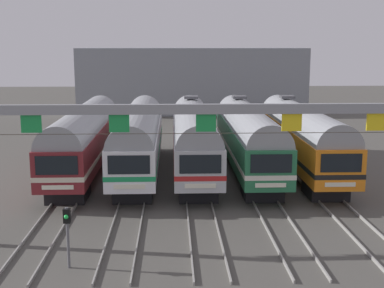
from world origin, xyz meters
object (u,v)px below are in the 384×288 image
object	(u,v)px
commuter_train_green	(248,136)
yard_signal_mast	(67,226)
commuter_train_stainless	(194,136)
commuter_train_orange	(301,135)
commuter_train_maroon	(84,137)
catenary_gantry	(206,132)
commuter_train_white	(139,136)

from	to	relation	value
commuter_train_green	yard_signal_mast	distance (m)	18.86
yard_signal_mast	commuter_train_green	bearing A→B (deg)	59.11
yard_signal_mast	commuter_train_stainless	bearing A→B (deg)	70.25
commuter_train_green	commuter_train_orange	bearing A→B (deg)	0.00
commuter_train_maroon	commuter_train_orange	world-z (taller)	commuter_train_orange
commuter_train_maroon	commuter_train_orange	size ratio (longest dim) A/B	1.00
commuter_train_stainless	commuter_train_green	world-z (taller)	same
commuter_train_green	catenary_gantry	distance (m)	14.27
commuter_train_orange	catenary_gantry	xyz separation A→B (m)	(-7.74, -13.50, 2.53)
commuter_train_maroon	commuter_train_stainless	xyz separation A→B (m)	(7.74, 0.00, 0.00)
commuter_train_white	commuter_train_green	world-z (taller)	commuter_train_green
commuter_train_green	yard_signal_mast	size ratio (longest dim) A/B	6.95
commuter_train_stainless	yard_signal_mast	size ratio (longest dim) A/B	6.95
catenary_gantry	yard_signal_mast	xyz separation A→B (m)	(-5.80, -2.67, -3.40)
commuter_train_green	catenary_gantry	xyz separation A→B (m)	(-3.87, -13.50, 2.53)
commuter_train_maroon	yard_signal_mast	size ratio (longest dim) A/B	6.95
commuter_train_white	catenary_gantry	distance (m)	14.27
commuter_train_white	commuter_train_green	distance (m)	7.74
commuter_train_stainless	commuter_train_orange	size ratio (longest dim) A/B	1.00
commuter_train_orange	catenary_gantry	bearing A→B (deg)	-119.83
catenary_gantry	commuter_train_orange	bearing A→B (deg)	60.17
commuter_train_white	commuter_train_orange	size ratio (longest dim) A/B	1.00
commuter_train_orange	commuter_train_maroon	bearing A→B (deg)	-179.98
commuter_train_orange	yard_signal_mast	world-z (taller)	commuter_train_orange
commuter_train_maroon	commuter_train_white	xyz separation A→B (m)	(3.87, 0.00, 0.00)
catenary_gantry	yard_signal_mast	size ratio (longest dim) A/B	7.98
commuter_train_green	commuter_train_orange	world-z (taller)	same
commuter_train_white	commuter_train_stainless	size ratio (longest dim) A/B	1.00
catenary_gantry	commuter_train_maroon	bearing A→B (deg)	119.84
commuter_train_orange	yard_signal_mast	size ratio (longest dim) A/B	6.95
commuter_train_green	catenary_gantry	bearing A→B (deg)	-106.00
commuter_train_white	yard_signal_mast	size ratio (longest dim) A/B	6.95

